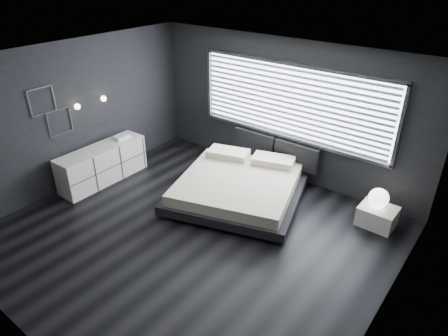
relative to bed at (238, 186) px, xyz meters
The scene contains 12 objects.
room 1.77m from the bed, 87.37° to the right, with size 6.04×6.00×2.80m.
window 1.90m from the bed, 78.85° to the left, with size 4.14×0.09×1.52m.
headboard 1.31m from the bed, 89.40° to the left, with size 1.96×0.16×0.52m.
sconce_near 3.38m from the bed, 155.03° to the right, with size 0.18×0.11×0.11m.
sconce_far 3.20m from the bed, 165.80° to the right, with size 0.18×0.11×0.11m.
wall_art_upper 3.82m from the bed, 146.70° to the right, with size 0.01×0.48×0.48m.
wall_art_lower 3.53m from the bed, 150.27° to the right, with size 0.01×0.48×0.48m.
bed is the anchor object (origin of this frame).
nightstand 2.50m from the bed, 18.48° to the left, with size 0.60×0.50×0.35m, color white.
orb_lamp 2.48m from the bed, 19.31° to the left, with size 0.33×0.33×0.33m, color white.
dresser 2.82m from the bed, 156.56° to the right, with size 0.55×1.87×0.75m.
book_stack 2.72m from the bed, 167.85° to the right, with size 0.28×0.35×0.07m.
Camera 1 is at (3.70, -3.89, 4.12)m, focal length 32.00 mm.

